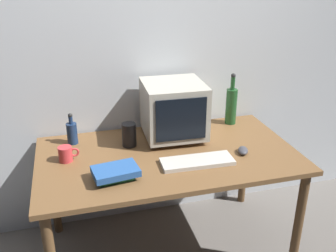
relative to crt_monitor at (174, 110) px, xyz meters
name	(u,v)px	position (x,y,z in m)	size (l,w,h in m)	color
ground_plane	(168,247)	(-0.10, -0.21, -0.92)	(6.00, 6.00, 0.00)	slate
back_wall	(149,50)	(-0.10, 0.28, 0.33)	(4.00, 0.08, 2.50)	silver
desk	(168,164)	(-0.10, -0.21, -0.27)	(1.56, 0.87, 0.72)	brown
crt_monitor	(174,110)	(0.00, 0.00, 0.00)	(0.39, 0.40, 0.37)	#B2AD9E
keyboard	(197,161)	(0.03, -0.38, -0.18)	(0.42, 0.15, 0.02)	beige
computer_mouse	(243,150)	(0.34, -0.33, -0.17)	(0.06, 0.10, 0.04)	#3F3F47
bottle_tall	(231,105)	(0.46, 0.12, -0.05)	(0.08, 0.08, 0.37)	#1E4C23
bottle_short	(72,132)	(-0.65, 0.08, -0.12)	(0.07, 0.07, 0.21)	navy
book_stack	(115,173)	(-0.44, -0.42, -0.16)	(0.26, 0.19, 0.07)	#33894C
mug	(66,154)	(-0.69, -0.15, -0.15)	(0.12, 0.08, 0.09)	#CC383D
metal_canister	(129,135)	(-0.30, -0.05, -0.12)	(0.09, 0.09, 0.15)	black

